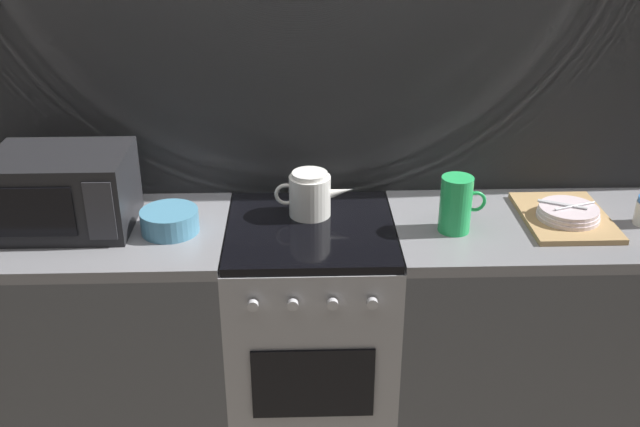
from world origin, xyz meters
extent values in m
plane|color=#6B6054|center=(0.00, 0.00, 0.00)|extent=(8.00, 8.00, 0.00)
cube|color=gray|center=(0.00, 0.33, 1.20)|extent=(3.60, 0.05, 2.40)
cube|color=#BCBCC1|center=(0.00, 0.30, 1.20)|extent=(3.58, 0.01, 2.39)
cube|color=#515459|center=(-0.90, 0.00, 0.43)|extent=(1.20, 0.60, 0.86)
cube|color=gray|center=(-0.90, 0.00, 0.88)|extent=(1.20, 0.60, 0.04)
cube|color=#9E9EA3|center=(0.00, 0.00, 0.43)|extent=(0.60, 0.60, 0.87)
cube|color=black|center=(0.00, 0.00, 0.89)|extent=(0.59, 0.59, 0.03)
cube|color=black|center=(0.00, -0.30, 0.45)|extent=(0.42, 0.01, 0.28)
cylinder|color=#B7B7BC|center=(-0.19, -0.32, 0.78)|extent=(0.04, 0.02, 0.04)
cylinder|color=#B7B7BC|center=(-0.06, -0.32, 0.78)|extent=(0.04, 0.02, 0.04)
cylinder|color=#B7B7BC|center=(0.06, -0.32, 0.78)|extent=(0.04, 0.02, 0.04)
cylinder|color=#B7B7BC|center=(0.19, -0.32, 0.78)|extent=(0.04, 0.02, 0.04)
cube|color=#515459|center=(0.90, 0.00, 0.43)|extent=(1.20, 0.60, 0.86)
cube|color=gray|center=(0.90, 0.00, 0.88)|extent=(1.20, 0.60, 0.04)
cube|color=black|center=(-0.85, 0.04, 1.04)|extent=(0.46, 0.34, 0.27)
cube|color=black|center=(-0.91, -0.14, 1.04)|extent=(0.28, 0.01, 0.17)
cube|color=#333338|center=(-0.69, -0.14, 1.04)|extent=(0.09, 0.01, 0.21)
cylinder|color=white|center=(0.00, 0.10, 0.98)|extent=(0.15, 0.15, 0.15)
cylinder|color=white|center=(0.00, 0.10, 1.06)|extent=(0.13, 0.13, 0.02)
cone|color=white|center=(0.11, 0.10, 0.99)|extent=(0.10, 0.04, 0.05)
torus|color=white|center=(-0.09, 0.10, 0.98)|extent=(0.08, 0.01, 0.08)
cylinder|color=teal|center=(-0.49, -0.02, 0.94)|extent=(0.20, 0.20, 0.08)
cylinder|color=green|center=(0.50, -0.05, 1.00)|extent=(0.11, 0.11, 0.20)
torus|color=green|center=(0.56, -0.05, 1.01)|extent=(0.08, 0.01, 0.08)
cube|color=tan|center=(0.91, 0.02, 0.91)|extent=(0.30, 0.40, 0.02)
cylinder|color=silver|center=(0.91, 0.00, 0.93)|extent=(0.22, 0.22, 0.01)
cylinder|color=silver|center=(0.91, 0.00, 0.94)|extent=(0.21, 0.21, 0.01)
cylinder|color=silver|center=(0.91, 0.00, 0.96)|extent=(0.21, 0.21, 0.01)
cylinder|color=silver|center=(0.93, 0.00, 0.97)|extent=(0.16, 0.07, 0.01)
cube|color=silver|center=(0.89, 0.01, 0.97)|extent=(0.16, 0.09, 0.00)
camera|label=1|loc=(-0.04, -2.29, 2.06)|focal=40.97mm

